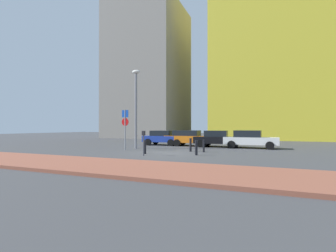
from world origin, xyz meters
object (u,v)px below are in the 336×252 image
Objects in this scene: parked_car_white at (250,139)px; traffic_bollard_edge at (204,146)px; traffic_bollard_near at (196,148)px; parked_car_black at (218,139)px; parked_car_blue at (165,138)px; traffic_bollard_far at (190,145)px; parked_car_orange at (189,138)px; parking_sign_post at (125,125)px; traffic_bollard_mid at (145,147)px; street_lamp at (136,102)px; parking_meter at (144,140)px.

traffic_bollard_edge is (-2.76, -4.68, -0.32)m from parked_car_white.
traffic_bollard_near is at bearing -89.54° from traffic_bollard_edge.
parked_car_black is 0.99× the size of parked_car_white.
parked_car_blue reaches higher than traffic_bollard_far.
parked_car_white reaches higher than parked_car_orange.
parking_sign_post reaches higher than traffic_bollard_mid.
street_lamp is 6.90m from traffic_bollard_edge.
traffic_bollard_near is at bearing 10.27° from traffic_bollard_mid.
parking_sign_post is 6.15m from traffic_bollard_edge.
street_lamp reaches higher than parking_sign_post.
street_lamp is (-5.96, -4.02, 3.10)m from parked_car_black.
traffic_bollard_far is (-1.02, -4.81, -0.27)m from parked_car_black.
parked_car_black is at bearing 89.67° from traffic_bollard_edge.
traffic_bollard_mid is at bearing -142.02° from traffic_bollard_edge.
parked_car_orange reaches higher than parked_car_black.
street_lamp is 7.42m from traffic_bollard_near.
traffic_bollard_mid is 4.14m from traffic_bollard_edge.
parking_meter is 1.60× the size of traffic_bollard_far.
parking_meter is at bearing -124.71° from parked_car_white.
parked_car_orange is at bearing 61.76° from parking_sign_post.
parked_car_black is 4.93m from traffic_bollard_far.
parked_car_white is at bearing -5.38° from parked_car_black.
parking_sign_post is at bearing -97.03° from parked_car_blue.
parking_meter is at bearing -91.02° from parked_car_orange.
parking_meter is 1.73× the size of traffic_bollard_edge.
parked_car_orange is 3.00× the size of parking_meter.
parking_sign_post is (-0.74, -5.96, 1.20)m from parked_car_blue.
street_lamp is at bearing 170.88° from traffic_bollard_far.
traffic_bollard_edge is (2.88, 3.46, -0.54)m from parking_meter.
traffic_bollard_near is at bearing -25.76° from street_lamp.
traffic_bollard_far is at bearing -50.62° from parked_car_blue.
parked_car_blue is 8.99m from parking_meter.
parked_car_orange is at bearing 53.19° from street_lamp.
parked_car_black reaches higher than traffic_bollard_mid.
parking_meter is at bearing -67.32° from traffic_bollard_mid.
street_lamp reaches higher than traffic_bollard_mid.
parked_car_white is (2.73, -0.26, 0.02)m from parked_car_black.
parking_sign_post is 0.47× the size of street_lamp.
street_lamp reaches higher than traffic_bollard_near.
traffic_bollard_mid is at bearing -169.73° from traffic_bollard_near.
traffic_bollard_mid is 1.02× the size of traffic_bollard_edge.
parked_car_orange reaches higher than traffic_bollard_near.
parking_sign_post is at bearing 145.78° from traffic_bollard_mid.
street_lamp is at bearing -146.01° from parked_car_black.
parked_car_orange is 5.17× the size of traffic_bollard_edge.
street_lamp is (-3.05, 4.38, 2.87)m from parking_meter.
parking_meter is (-0.15, -8.67, 0.21)m from parked_car_orange.
traffic_bollard_far is at bearing 49.69° from traffic_bollard_mid.
street_lamp is 7.21× the size of traffic_bollard_mid.
parking_sign_post is at bearing -148.01° from parked_car_white.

